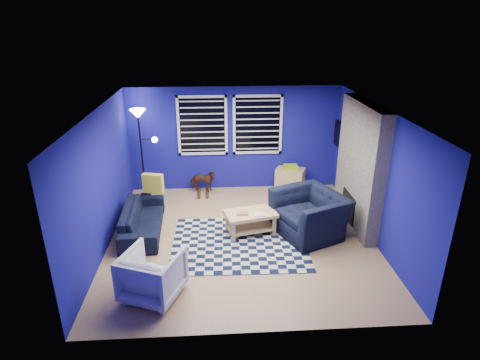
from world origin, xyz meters
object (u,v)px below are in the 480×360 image
at_px(armchair_bent, 152,274).
at_px(rocking_horse, 203,181).
at_px(cabinet, 290,179).
at_px(armchair_big, 309,214).
at_px(coffee_table, 250,218).
at_px(tv, 342,137).
at_px(sofa, 143,219).
at_px(floor_lamp, 140,126).

relative_size(armchair_bent, rocking_horse, 1.34).
bearing_deg(cabinet, armchair_big, -67.01).
bearing_deg(armchair_bent, cabinet, -104.18).
relative_size(armchair_big, armchair_bent, 1.54).
xyz_separation_m(armchair_bent, rocking_horse, (0.67, 3.77, -0.05)).
bearing_deg(armchair_big, coffee_table, -116.93).
xyz_separation_m(tv, sofa, (-4.37, -1.61, -1.13)).
height_order(tv, floor_lamp, floor_lamp).
bearing_deg(sofa, rocking_horse, -35.77).
xyz_separation_m(sofa, floor_lamp, (-0.20, 1.74, 1.44)).
distance_m(armchair_bent, floor_lamp, 4.03).
relative_size(armchair_big, cabinet, 1.65).
height_order(rocking_horse, cabinet, cabinet).
height_order(tv, sofa, tv).
bearing_deg(sofa, armchair_big, -97.51).
bearing_deg(floor_lamp, rocking_horse, 0.74).
distance_m(sofa, armchair_big, 3.27).
distance_m(armchair_big, floor_lamp, 4.20).
xyz_separation_m(rocking_horse, cabinet, (2.13, 0.10, -0.05)).
bearing_deg(cabinet, tv, 10.64).
relative_size(cabinet, floor_lamp, 0.38).
xyz_separation_m(sofa, coffee_table, (2.12, -0.22, 0.07)).
bearing_deg(rocking_horse, sofa, 157.60).
bearing_deg(armchair_big, rocking_horse, -157.77).
relative_size(armchair_big, floor_lamp, 0.62).
height_order(armchair_big, floor_lamp, floor_lamp).
distance_m(tv, sofa, 4.80).
bearing_deg(coffee_table, cabinet, 60.83).
height_order(sofa, cabinet, cabinet).
xyz_separation_m(tv, armchair_bent, (-3.90, -3.62, -1.02)).
bearing_deg(floor_lamp, tv, -1.66).
bearing_deg(floor_lamp, armchair_big, -30.32).
bearing_deg(armchair_bent, rocking_horse, -78.43).
bearing_deg(floor_lamp, sofa, -83.49).
height_order(sofa, rocking_horse, rocking_horse).
distance_m(sofa, coffee_table, 2.13).
relative_size(armchair_bent, floor_lamp, 0.40).
xyz_separation_m(tv, cabinet, (-1.10, 0.25, -1.11)).
bearing_deg(cabinet, rocking_horse, -153.86).
height_order(rocking_horse, coffee_table, rocking_horse).
relative_size(rocking_horse, coffee_table, 0.58).
xyz_separation_m(sofa, armchair_bent, (0.48, -2.01, 0.11)).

